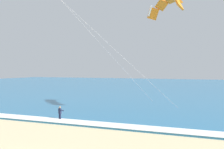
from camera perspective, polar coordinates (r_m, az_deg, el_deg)
name	(u,v)px	position (r m, az deg, el deg)	size (l,w,h in m)	color
sea	(164,86)	(83.41, 12.25, -2.77)	(200.00, 120.00, 0.20)	teal
surf_foam	(85,123)	(26.82, -6.40, -11.22)	(200.00, 2.06, 0.04)	white
surfboard	(60,121)	(29.25, -12.17, -10.57)	(0.81, 1.47, 0.09)	#E04C38
kitesurfer	(60,113)	(29.09, -12.15, -8.80)	(0.62, 0.61, 1.69)	#191E38
kite_primary	(167,4)	(34.92, 12.75, 15.89)	(13.44, 11.79, 14.84)	orange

